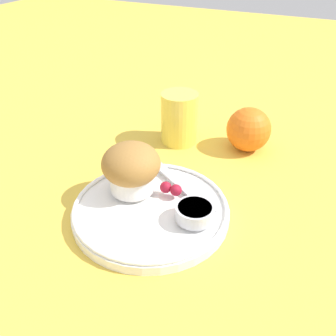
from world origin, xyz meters
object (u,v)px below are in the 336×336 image
muffin (131,168)px  orange_fruit (249,129)px  juice_glass (179,118)px  butter_knife (179,182)px

muffin → orange_fruit: 0.25m
muffin → juice_glass: (-0.01, 0.20, -0.01)m
muffin → butter_knife: muffin is taller
muffin → juice_glass: size_ratio=0.89×
muffin → juice_glass: bearing=93.5°
butter_knife → orange_fruit: (0.06, 0.18, 0.02)m
orange_fruit → muffin: bearing=-116.9°
orange_fruit → juice_glass: 0.13m
butter_knife → orange_fruit: 0.19m
orange_fruit → juice_glass: (-0.13, -0.03, 0.01)m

